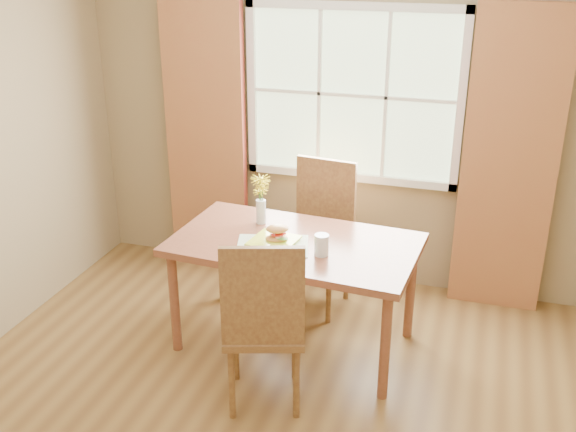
% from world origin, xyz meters
% --- Properties ---
extents(room, '(4.24, 3.84, 2.74)m').
position_xyz_m(room, '(0.00, 0.00, 1.35)').
color(room, brown).
rests_on(room, ground).
extents(window, '(1.62, 0.06, 1.32)m').
position_xyz_m(window, '(0.00, 1.87, 1.50)').
color(window, '#AFC897').
rests_on(window, room).
extents(curtain_left, '(0.65, 0.08, 2.20)m').
position_xyz_m(curtain_left, '(-1.15, 1.78, 1.10)').
color(curtain_left, maroon).
rests_on(curtain_left, room).
extents(curtain_right, '(0.65, 0.08, 2.20)m').
position_xyz_m(curtain_right, '(1.15, 1.78, 1.10)').
color(curtain_right, maroon).
rests_on(curtain_right, room).
extents(dining_table, '(1.63, 0.99, 0.77)m').
position_xyz_m(dining_table, '(-0.13, 0.82, 0.69)').
color(dining_table, brown).
rests_on(dining_table, room).
extents(chair_near, '(0.57, 0.57, 1.10)m').
position_xyz_m(chair_near, '(-0.10, 0.11, 0.60)').
color(chair_near, olive).
rests_on(chair_near, room).
extents(chair_far, '(0.51, 0.51, 1.10)m').
position_xyz_m(chair_far, '(-0.12, 1.44, 0.60)').
color(chair_far, olive).
rests_on(chair_far, room).
extents(placemat, '(0.52, 0.44, 0.01)m').
position_xyz_m(placemat, '(-0.24, 0.71, 0.77)').
color(placemat, beige).
rests_on(placemat, dining_table).
extents(plate, '(0.31, 0.31, 0.01)m').
position_xyz_m(plate, '(-0.25, 0.74, 0.78)').
color(plate, '#D3E338').
rests_on(plate, placemat).
extents(croissant_sandwich, '(0.18, 0.15, 0.11)m').
position_xyz_m(croissant_sandwich, '(-0.22, 0.75, 0.84)').
color(croissant_sandwich, '#EFA351').
rests_on(croissant_sandwich, plate).
extents(water_glass, '(0.09, 0.09, 0.13)m').
position_xyz_m(water_glass, '(0.09, 0.68, 0.83)').
color(water_glass, silver).
rests_on(water_glass, dining_table).
extents(flower_vase, '(0.14, 0.14, 0.34)m').
position_xyz_m(flower_vase, '(-0.43, 1.04, 0.98)').
color(flower_vase, silver).
rests_on(flower_vase, dining_table).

